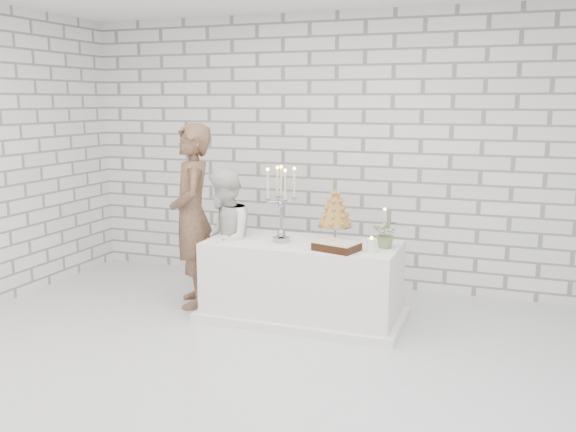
% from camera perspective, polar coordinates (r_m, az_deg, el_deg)
% --- Properties ---
extents(ground, '(6.00, 5.00, 0.01)m').
position_cam_1_polar(ground, '(5.01, -3.85, -13.72)').
color(ground, silver).
rests_on(ground, ground).
extents(wall_back, '(6.00, 0.01, 3.00)m').
position_cam_1_polar(wall_back, '(6.95, 4.37, 5.92)').
color(wall_back, white).
rests_on(wall_back, ground).
extents(cake_table, '(1.80, 0.80, 0.75)m').
position_cam_1_polar(cake_table, '(5.92, 1.30, -5.95)').
color(cake_table, white).
rests_on(cake_table, ground).
extents(groom, '(0.72, 0.80, 1.84)m').
position_cam_1_polar(groom, '(6.29, -8.77, -0.01)').
color(groom, '#4D3324').
rests_on(groom, ground).
extents(bride, '(0.74, 0.83, 1.40)m').
position_cam_1_polar(bride, '(6.13, -5.85, -2.26)').
color(bride, white).
rests_on(bride, ground).
extents(candelabra, '(0.33, 0.33, 0.72)m').
position_cam_1_polar(candelabra, '(5.77, -0.63, 1.10)').
color(candelabra, '#94939C').
rests_on(candelabra, cake_table).
extents(croquembouche, '(0.35, 0.35, 0.51)m').
position_cam_1_polar(croquembouche, '(5.80, 4.34, 0.09)').
color(croquembouche, olive).
rests_on(croquembouche, cake_table).
extents(chocolate_cake, '(0.43, 0.36, 0.08)m').
position_cam_1_polar(chocolate_cake, '(5.52, 4.47, -2.75)').
color(chocolate_cake, black).
rests_on(chocolate_cake, cake_table).
extents(pillar_candle, '(0.10, 0.10, 0.12)m').
position_cam_1_polar(pillar_candle, '(5.48, 7.63, -2.69)').
color(pillar_candle, white).
rests_on(pillar_candle, cake_table).
extents(extra_taper, '(0.07, 0.07, 0.32)m').
position_cam_1_polar(extra_taper, '(5.77, 8.80, -1.04)').
color(extra_taper, beige).
rests_on(extra_taper, cake_table).
extents(flowers, '(0.25, 0.22, 0.27)m').
position_cam_1_polar(flowers, '(5.64, 9.02, -1.60)').
color(flowers, '#617A45').
rests_on(flowers, cake_table).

